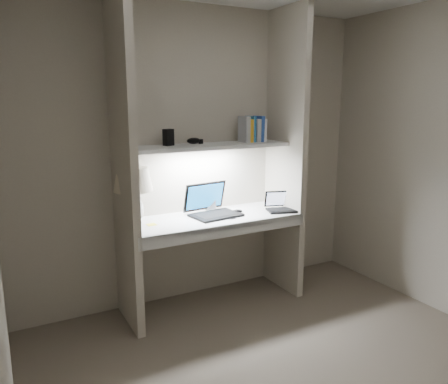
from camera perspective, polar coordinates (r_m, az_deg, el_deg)
floor at (r=3.03m, az=10.02°, el=-22.97°), size 3.20×3.00×0.01m
back_wall at (r=3.80m, az=-3.39°, el=4.73°), size 3.20×0.01×2.50m
alcove_panel_left at (r=3.30m, az=-12.94°, el=3.34°), size 0.06×0.55×2.50m
alcove_panel_right at (r=3.94m, az=8.05°, el=4.88°), size 0.06×0.55×2.50m
desk at (r=3.66m, az=-1.47°, el=-3.54°), size 1.40×0.55×0.04m
desk_apron at (r=3.44m, az=0.48°, el=-5.04°), size 1.46×0.03×0.10m
shelf at (r=3.63m, az=-2.20°, el=5.99°), size 1.40×0.36×0.03m
strip_light at (r=3.63m, az=-2.20°, el=5.65°), size 0.60×0.04×0.02m
table_lamp at (r=3.45m, az=-11.77°, el=0.76°), size 0.30×0.30×0.45m
laptop_main at (r=3.70m, az=-1.62°, el=-2.09°), size 0.44×0.39×0.27m
laptop_netbook at (r=3.88m, az=7.46°, el=-1.82°), size 0.31×0.29×0.17m
speaker at (r=3.87m, az=-1.85°, el=-1.39°), size 0.10×0.07×0.13m
mouse at (r=3.76m, az=1.74°, el=-2.54°), size 0.10×0.08×0.03m
cable_coil at (r=3.65m, az=1.10°, el=-3.15°), size 0.14×0.14×0.01m
sticky_note at (r=3.46m, az=-9.43°, el=-4.22°), size 0.08×0.08×0.00m
book_row at (r=3.86m, az=3.71°, el=8.13°), size 0.21×0.15×0.22m
shelf_box at (r=3.56m, az=-7.28°, el=7.10°), size 0.09×0.08×0.13m
shelf_gadget at (r=3.66m, az=-3.98°, el=6.68°), size 0.13×0.09×0.05m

